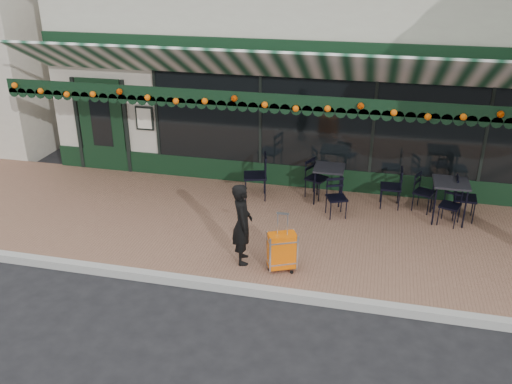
% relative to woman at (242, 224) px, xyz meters
% --- Properties ---
extents(ground, '(80.00, 80.00, 0.00)m').
position_rel_woman_xyz_m(ground, '(0.55, -0.63, -0.86)').
color(ground, black).
rests_on(ground, ground).
extents(sidewalk, '(18.00, 4.00, 0.15)m').
position_rel_woman_xyz_m(sidewalk, '(0.55, 1.37, -0.78)').
color(sidewalk, brown).
rests_on(sidewalk, ground).
extents(curb, '(18.00, 0.16, 0.15)m').
position_rel_woman_xyz_m(curb, '(0.55, -0.71, -0.78)').
color(curb, '#9E9E99').
rests_on(curb, ground).
extents(restaurant_building, '(12.00, 9.60, 4.50)m').
position_rel_woman_xyz_m(restaurant_building, '(0.55, 7.21, 1.41)').
color(restaurant_building, '#A79E91').
rests_on(restaurant_building, ground).
extents(woman, '(0.48, 0.60, 1.42)m').
position_rel_woman_xyz_m(woman, '(0.00, 0.00, 0.00)').
color(woman, black).
rests_on(woman, sidewalk).
extents(suitcase, '(0.52, 0.42, 1.04)m').
position_rel_woman_xyz_m(suitcase, '(0.70, -0.12, -0.36)').
color(suitcase, '#E35B07').
rests_on(suitcase, sidewalk).
extents(cafe_table_a, '(0.66, 0.66, 0.82)m').
position_rel_woman_xyz_m(cafe_table_a, '(3.51, 2.39, 0.03)').
color(cafe_table_a, black).
rests_on(cafe_table_a, sidewalk).
extents(cafe_table_b, '(0.62, 0.62, 0.76)m').
position_rel_woman_xyz_m(cafe_table_b, '(1.14, 2.75, -0.03)').
color(cafe_table_b, black).
rests_on(cafe_table_b, sidewalk).
extents(chair_a_left, '(0.44, 0.44, 0.86)m').
position_rel_woman_xyz_m(chair_a_left, '(2.41, 2.77, -0.28)').
color(chair_a_left, black).
rests_on(chair_a_left, sidewalk).
extents(chair_a_right, '(0.51, 0.51, 0.78)m').
position_rel_woman_xyz_m(chair_a_right, '(3.08, 2.74, -0.32)').
color(chair_a_right, black).
rests_on(chair_a_right, sidewalk).
extents(chair_a_front, '(0.49, 0.49, 0.76)m').
position_rel_woman_xyz_m(chair_a_front, '(3.53, 2.22, -0.33)').
color(chair_a_front, black).
rests_on(chair_a_front, sidewalk).
extents(chair_a_extra, '(0.47, 0.47, 0.88)m').
position_rel_woman_xyz_m(chair_a_extra, '(3.82, 2.53, -0.27)').
color(chair_a_extra, black).
rests_on(chair_a_extra, sidewalk).
extents(chair_b_left, '(0.60, 0.60, 0.99)m').
position_rel_woman_xyz_m(chair_b_left, '(-0.38, 2.56, -0.22)').
color(chair_b_left, black).
rests_on(chair_b_left, sidewalk).
extents(chair_b_right, '(0.55, 0.55, 0.83)m').
position_rel_woman_xyz_m(chair_b_right, '(0.88, 2.90, -0.30)').
color(chair_b_right, black).
rests_on(chair_b_right, sidewalk).
extents(chair_b_front, '(0.50, 0.50, 0.77)m').
position_rel_woman_xyz_m(chair_b_front, '(1.38, 2.07, -0.32)').
color(chair_b_front, black).
rests_on(chair_b_front, sidewalk).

